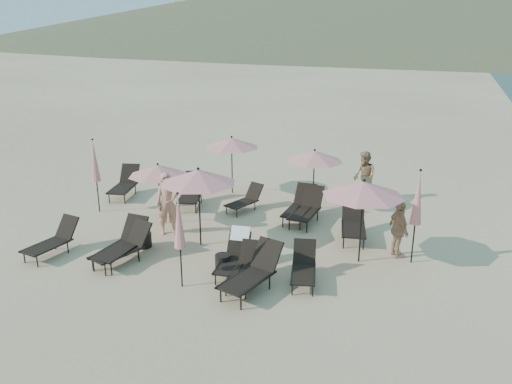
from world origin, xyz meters
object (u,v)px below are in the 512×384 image
at_px(umbrella_open_4, 314,156).
at_px(umbrella_open_1, 198,177).
at_px(lounger_3, 235,254).
at_px(side_table_0, 144,240).
at_px(umbrella_open_0, 158,170).
at_px(lounger_1, 124,246).
at_px(side_table_1, 223,263).
at_px(lounger_8, 245,199).
at_px(lounger_2, 122,243).
at_px(umbrella_closed_0, 179,222).
at_px(umbrella_open_3, 232,143).
at_px(beachgoer_c, 399,229).
at_px(lounger_11, 353,223).
at_px(beachgoer_b, 364,177).
at_px(lounger_12, 253,272).
at_px(umbrella_closed_1, 418,198).
at_px(lounger_10, 307,208).
at_px(lounger_0, 53,240).
at_px(lounger_4, 245,268).
at_px(umbrella_closed_2, 95,161).
at_px(lounger_9, 300,206).
at_px(lounger_5, 304,266).
at_px(umbrella_open_2, 364,189).
at_px(lounger_7, 192,192).
at_px(lounger_6, 125,183).

bearing_deg(umbrella_open_4, umbrella_open_1, -118.36).
relative_size(lounger_3, side_table_0, 3.78).
bearing_deg(umbrella_open_0, lounger_1, -78.10).
relative_size(lounger_3, side_table_1, 3.46).
distance_m(lounger_8, umbrella_open_4, 2.78).
xyz_separation_m(lounger_2, umbrella_closed_0, (2.21, -0.72, 1.19)).
distance_m(umbrella_open_3, beachgoer_c, 7.53).
height_order(lounger_11, beachgoer_b, beachgoer_b).
bearing_deg(lounger_12, umbrella_closed_1, 55.08).
height_order(lounger_3, lounger_10, lounger_10).
height_order(lounger_0, side_table_0, lounger_0).
relative_size(lounger_0, beachgoer_b, 0.92).
height_order(umbrella_closed_1, beachgoer_c, umbrella_closed_1).
bearing_deg(side_table_1, lounger_1, -171.07).
xyz_separation_m(lounger_4, side_table_0, (-3.54, 0.97, -0.20)).
xyz_separation_m(side_table_0, side_table_1, (2.78, -0.63, 0.03)).
bearing_deg(lounger_12, umbrella_open_0, 159.64).
bearing_deg(umbrella_closed_2, lounger_8, 22.42).
bearing_deg(lounger_0, side_table_1, 16.05).
distance_m(umbrella_open_3, side_table_0, 5.82).
distance_m(lounger_0, lounger_12, 5.89).
bearing_deg(side_table_1, lounger_9, 79.92).
relative_size(lounger_1, umbrella_closed_2, 0.71).
xyz_separation_m(lounger_5, lounger_12, (-1.00, -0.87, 0.09)).
xyz_separation_m(lounger_9, umbrella_open_1, (-2.11, -2.98, 1.57)).
bearing_deg(lounger_0, umbrella_open_2, 25.78).
height_order(lounger_4, lounger_11, lounger_11).
relative_size(lounger_7, umbrella_closed_2, 0.76).
distance_m(umbrella_open_2, umbrella_closed_2, 9.05).
bearing_deg(side_table_1, umbrella_closed_2, 156.19).
bearing_deg(lounger_11, lounger_9, 143.57).
bearing_deg(lounger_11, lounger_4, -128.75).
relative_size(lounger_0, lounger_7, 0.87).
distance_m(lounger_2, lounger_12, 3.90).
xyz_separation_m(lounger_3, lounger_6, (-6.29, 4.18, 0.01)).
bearing_deg(umbrella_open_2, beachgoer_c, 36.84).
bearing_deg(umbrella_closed_1, umbrella_open_4, 138.47).
xyz_separation_m(umbrella_open_0, umbrella_closed_1, (7.78, -0.06, 0.03)).
height_order(umbrella_open_4, side_table_1, umbrella_open_4).
bearing_deg(umbrella_open_2, lounger_8, 149.18).
distance_m(lounger_5, umbrella_open_2, 2.56).
bearing_deg(umbrella_closed_2, umbrella_open_2, -4.40).
height_order(lounger_1, umbrella_open_4, umbrella_open_4).
bearing_deg(side_table_0, lounger_8, 68.14).
bearing_deg(lounger_4, beachgoer_c, 37.58).
bearing_deg(umbrella_open_0, lounger_9, 25.48).
bearing_deg(umbrella_open_3, umbrella_closed_0, -75.72).
relative_size(lounger_9, lounger_12, 0.93).
height_order(lounger_10, beachgoer_b, beachgoer_b).
relative_size(umbrella_open_3, umbrella_closed_2, 0.87).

